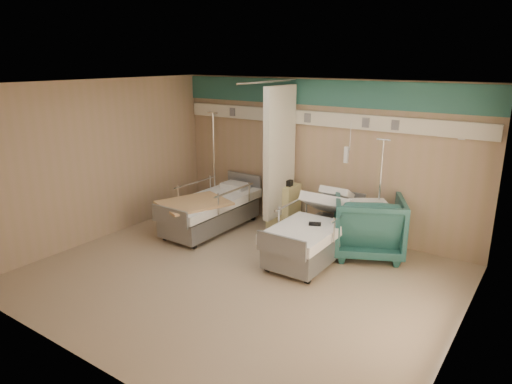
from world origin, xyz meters
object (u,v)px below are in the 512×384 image
(iv_stand_left, at_px, (215,195))
(bed_left, at_px, (211,214))
(iv_stand_right, at_px, (377,229))
(bedside_cabinet, at_px, (283,206))
(bed_right, at_px, (315,239))
(visitor_armchair, at_px, (368,225))

(iv_stand_left, bearing_deg, bed_left, -55.57)
(iv_stand_right, relative_size, iv_stand_left, 0.90)
(bed_left, distance_m, bedside_cabinet, 1.39)
(bed_right, relative_size, visitor_armchair, 1.93)
(bedside_cabinet, relative_size, visitor_armchair, 0.76)
(visitor_armchair, distance_m, iv_stand_right, 0.25)
(bed_right, distance_m, bed_left, 2.20)
(iv_stand_right, xyz_separation_m, iv_stand_left, (-3.41, -0.10, 0.04))
(bed_left, bearing_deg, iv_stand_left, 124.43)
(bed_right, xyz_separation_m, bedside_cabinet, (-1.15, 0.90, 0.11))
(visitor_armchair, height_order, iv_stand_left, iv_stand_left)
(bed_right, xyz_separation_m, bed_left, (-2.20, 0.00, 0.00))
(visitor_armchair, bearing_deg, iv_stand_right, -137.66)
(bed_right, height_order, iv_stand_right, iv_stand_right)
(bed_left, bearing_deg, iv_stand_right, 15.31)
(bedside_cabinet, height_order, iv_stand_right, iv_stand_right)
(bedside_cabinet, xyz_separation_m, iv_stand_right, (1.88, -0.10, -0.03))
(bed_right, bearing_deg, iv_stand_right, 47.67)
(iv_stand_right, height_order, iv_stand_left, iv_stand_left)
(bedside_cabinet, bearing_deg, iv_stand_left, -172.56)
(bedside_cabinet, bearing_deg, bed_left, -139.40)
(bed_left, distance_m, iv_stand_right, 3.04)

